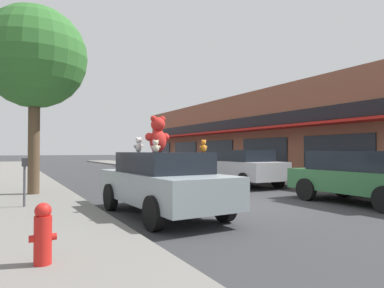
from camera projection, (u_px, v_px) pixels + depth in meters
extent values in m
plane|color=#333335|center=(246.00, 205.00, 10.21)|extent=(260.00, 260.00, 0.00)
cube|color=slate|center=(24.00, 222.00, 7.38)|extent=(3.46, 90.00, 0.15)
cube|color=slate|center=(372.00, 191.00, 13.04)|extent=(3.46, 90.00, 0.15)
cube|color=brown|center=(309.00, 136.00, 26.73)|extent=(13.51, 31.92, 5.50)
cube|color=red|center=(232.00, 131.00, 23.26)|extent=(1.16, 26.81, 0.12)
cube|color=black|center=(238.00, 124.00, 23.52)|extent=(0.08, 25.54, 0.70)
cube|color=black|center=(336.00, 155.00, 16.46)|extent=(0.06, 4.04, 2.00)
cube|color=black|center=(264.00, 154.00, 21.14)|extent=(0.06, 4.04, 2.00)
cube|color=black|center=(217.00, 154.00, 25.82)|extent=(0.06, 4.04, 2.00)
cube|color=black|center=(185.00, 153.00, 30.50)|extent=(0.06, 4.04, 2.00)
cube|color=black|center=(162.00, 153.00, 35.19)|extent=(0.06, 4.04, 2.00)
cube|color=#8C999E|center=(162.00, 187.00, 8.53)|extent=(2.00, 4.61, 0.71)
cube|color=black|center=(162.00, 162.00, 8.54)|extent=(1.69, 2.56, 0.51)
cylinder|color=black|center=(110.00, 197.00, 9.28)|extent=(0.23, 0.73, 0.72)
cylinder|color=black|center=(168.00, 193.00, 10.18)|extent=(0.23, 0.73, 0.72)
cylinder|color=black|center=(153.00, 213.00, 6.86)|extent=(0.23, 0.73, 0.72)
cylinder|color=black|center=(224.00, 206.00, 7.76)|extent=(0.23, 0.73, 0.72)
ellipsoid|color=red|center=(158.00, 141.00, 8.58)|extent=(0.47, 0.41, 0.57)
sphere|color=red|center=(158.00, 124.00, 8.59)|extent=(0.39, 0.39, 0.36)
sphere|color=red|center=(163.00, 119.00, 8.66)|extent=(0.16, 0.16, 0.15)
sphere|color=red|center=(153.00, 119.00, 8.52)|extent=(0.16, 0.16, 0.15)
sphere|color=#FF4741|center=(155.00, 126.00, 8.72)|extent=(0.15, 0.15, 0.14)
sphere|color=red|center=(165.00, 137.00, 8.74)|extent=(0.23, 0.23, 0.21)
sphere|color=red|center=(149.00, 137.00, 8.48)|extent=(0.23, 0.23, 0.21)
ellipsoid|color=white|center=(139.00, 148.00, 8.69)|extent=(0.21, 0.19, 0.24)
sphere|color=white|center=(139.00, 141.00, 8.69)|extent=(0.18, 0.18, 0.15)
sphere|color=white|center=(140.00, 138.00, 8.73)|extent=(0.08, 0.08, 0.06)
sphere|color=white|center=(137.00, 138.00, 8.66)|extent=(0.08, 0.08, 0.06)
sphere|color=white|center=(137.00, 141.00, 8.74)|extent=(0.07, 0.07, 0.06)
sphere|color=white|center=(141.00, 146.00, 8.76)|extent=(0.10, 0.10, 0.09)
sphere|color=white|center=(135.00, 146.00, 8.64)|extent=(0.10, 0.10, 0.09)
ellipsoid|color=beige|center=(156.00, 148.00, 7.44)|extent=(0.16, 0.15, 0.17)
sphere|color=beige|center=(156.00, 143.00, 7.44)|extent=(0.14, 0.14, 0.11)
sphere|color=beige|center=(158.00, 141.00, 7.45)|extent=(0.06, 0.06, 0.05)
sphere|color=beige|center=(154.00, 141.00, 7.44)|extent=(0.06, 0.06, 0.05)
sphere|color=white|center=(156.00, 143.00, 7.49)|extent=(0.05, 0.05, 0.04)
sphere|color=beige|center=(159.00, 147.00, 7.47)|extent=(0.08, 0.08, 0.06)
sphere|color=beige|center=(153.00, 147.00, 7.44)|extent=(0.08, 0.08, 0.06)
ellipsoid|color=black|center=(161.00, 149.00, 9.08)|extent=(0.15, 0.14, 0.16)
sphere|color=black|center=(161.00, 145.00, 9.08)|extent=(0.13, 0.13, 0.10)
sphere|color=black|center=(162.00, 143.00, 9.11)|extent=(0.05, 0.05, 0.04)
sphere|color=black|center=(160.00, 143.00, 9.05)|extent=(0.05, 0.05, 0.04)
sphere|color=#3A3A3D|center=(160.00, 145.00, 9.11)|extent=(0.05, 0.05, 0.04)
sphere|color=black|center=(162.00, 148.00, 9.13)|extent=(0.08, 0.08, 0.06)
sphere|color=black|center=(158.00, 148.00, 9.03)|extent=(0.08, 0.08, 0.06)
ellipsoid|color=pink|center=(155.00, 149.00, 7.87)|extent=(0.17, 0.17, 0.17)
sphere|color=pink|center=(155.00, 143.00, 7.87)|extent=(0.15, 0.15, 0.11)
sphere|color=pink|center=(156.00, 141.00, 7.86)|extent=(0.06, 0.06, 0.05)
sphere|color=pink|center=(153.00, 141.00, 7.88)|extent=(0.06, 0.06, 0.05)
sphere|color=#FFA3DA|center=(155.00, 144.00, 7.92)|extent=(0.06, 0.06, 0.04)
sphere|color=pink|center=(158.00, 147.00, 7.87)|extent=(0.09, 0.09, 0.06)
sphere|color=pink|center=(152.00, 147.00, 7.89)|extent=(0.09, 0.09, 0.06)
ellipsoid|color=orange|center=(204.00, 148.00, 8.03)|extent=(0.15, 0.14, 0.19)
sphere|color=orange|center=(204.00, 143.00, 8.03)|extent=(0.13, 0.13, 0.12)
sphere|color=orange|center=(205.00, 141.00, 8.05)|extent=(0.05, 0.05, 0.05)
sphere|color=orange|center=(202.00, 141.00, 8.01)|extent=(0.05, 0.05, 0.05)
sphere|color=#FFBA41|center=(202.00, 143.00, 8.07)|extent=(0.05, 0.05, 0.04)
sphere|color=orange|center=(206.00, 147.00, 8.08)|extent=(0.07, 0.07, 0.07)
sphere|color=orange|center=(201.00, 147.00, 7.99)|extent=(0.07, 0.07, 0.07)
cube|color=#336B3D|center=(361.00, 181.00, 10.37)|extent=(1.84, 4.32, 0.66)
cube|color=black|center=(361.00, 161.00, 10.39)|extent=(1.62, 2.87, 0.60)
cylinder|color=black|center=(306.00, 189.00, 11.12)|extent=(0.20, 0.72, 0.72)
cylinder|color=black|center=(343.00, 187.00, 11.97)|extent=(0.20, 0.72, 0.72)
cube|color=#B7B7BC|center=(242.00, 170.00, 15.64)|extent=(1.86, 4.32, 0.78)
cube|color=black|center=(242.00, 156.00, 15.66)|extent=(1.64, 2.68, 0.51)
cylinder|color=black|center=(210.00, 177.00, 16.38)|extent=(0.20, 0.72, 0.72)
cylinder|color=black|center=(241.00, 176.00, 17.25)|extent=(0.20, 0.72, 0.72)
cylinder|color=black|center=(244.00, 181.00, 14.03)|extent=(0.20, 0.72, 0.72)
cylinder|color=black|center=(278.00, 180.00, 14.89)|extent=(0.20, 0.72, 0.72)
cylinder|color=brown|center=(34.00, 147.00, 11.65)|extent=(0.38, 0.38, 3.20)
sphere|color=#33702D|center=(35.00, 57.00, 11.71)|extent=(3.49, 3.49, 3.49)
cylinder|color=red|center=(43.00, 240.00, 4.39)|extent=(0.22, 0.22, 0.62)
sphere|color=red|center=(43.00, 211.00, 4.40)|extent=(0.21, 0.21, 0.21)
cylinder|color=red|center=(33.00, 239.00, 4.34)|extent=(0.10, 0.09, 0.09)
cylinder|color=red|center=(53.00, 237.00, 4.45)|extent=(0.10, 0.09, 0.09)
cylinder|color=#4C4C51|center=(24.00, 187.00, 8.94)|extent=(0.06, 0.06, 1.05)
cube|color=#2D2D33|center=(25.00, 162.00, 8.95)|extent=(0.14, 0.10, 0.22)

